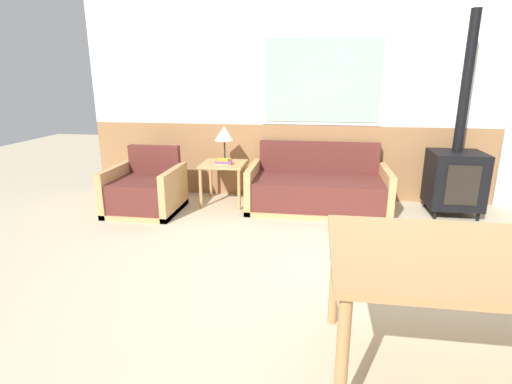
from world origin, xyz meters
TOP-DOWN VIEW (x-y plane):
  - ground_plane at (0.00, 0.00)m, footprint 16.00×16.00m
  - wall_back at (-0.02, 2.63)m, footprint 7.20×0.09m
  - couch at (-0.45, 2.12)m, footprint 1.71×0.88m
  - armchair at (-2.54, 1.71)m, footprint 0.83×0.81m
  - side_table at (-1.66, 2.18)m, footprint 0.55×0.55m
  - table_lamp at (-1.66, 2.27)m, footprint 0.25×0.25m
  - book_stack at (-1.64, 2.08)m, footprint 0.22×0.15m
  - dining_table at (0.48, -0.76)m, footprint 1.76×0.97m
  - wood_stove at (1.16, 2.17)m, footprint 0.59×0.57m

SIDE VIEW (x-z plane):
  - ground_plane at x=0.00m, z-range 0.00..0.00m
  - couch at x=-0.45m, z-range -0.15..0.64m
  - armchair at x=-2.54m, z-range -0.14..0.63m
  - side_table at x=-1.66m, z-range 0.18..0.72m
  - wood_stove at x=1.16m, z-range -0.64..1.68m
  - book_stack at x=-1.64m, z-range 0.54..0.61m
  - dining_table at x=0.48m, z-range 0.31..1.05m
  - table_lamp at x=-1.66m, z-range 0.67..1.13m
  - wall_back at x=-0.02m, z-range 0.01..2.71m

